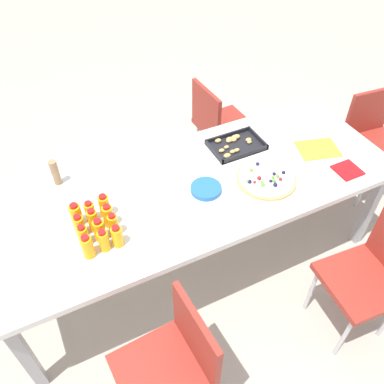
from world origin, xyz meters
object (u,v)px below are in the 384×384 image
(juice_bottle_7, at_px, (93,220))
(juice_bottle_10, at_px, (90,212))
(juice_bottle_4, at_px, (99,230))
(napkin_stack, at_px, (347,170))
(juice_bottle_9, at_px, (76,215))
(juice_bottle_3, at_px, (83,236))
(fruit_pizza, at_px, (266,179))
(cardboard_tube, at_px, (55,173))
(chair_end, at_px, (373,136))
(juice_bottle_6, at_px, (80,226))
(juice_bottle_5, at_px, (114,225))
(paper_folder, at_px, (318,149))
(chair_near_right, at_px, (374,273))
(chair_near_left, at_px, (174,362))
(juice_bottle_8, at_px, (108,216))
(juice_bottle_2, at_px, (117,236))
(chair_far_right, at_px, (218,123))
(plate_stack, at_px, (206,189))
(party_table, at_px, (195,192))
(juice_bottle_11, at_px, (105,206))
(snack_tray, at_px, (235,145))
(juice_bottle_0, at_px, (87,247))

(juice_bottle_7, xyz_separation_m, juice_bottle_10, (0.00, 0.07, -0.01))
(juice_bottle_4, bearing_deg, juice_bottle_7, 97.30)
(napkin_stack, bearing_deg, juice_bottle_9, 168.86)
(juice_bottle_3, distance_m, juice_bottle_7, 0.11)
(fruit_pizza, distance_m, cardboard_tube, 1.23)
(chair_end, distance_m, juice_bottle_6, 2.29)
(juice_bottle_5, height_order, juice_bottle_6, juice_bottle_5)
(juice_bottle_7, relative_size, juice_bottle_9, 1.01)
(chair_end, height_order, paper_folder, chair_end)
(chair_near_right, bearing_deg, chair_near_left, 92.40)
(chair_end, height_order, juice_bottle_8, juice_bottle_8)
(juice_bottle_2, xyz_separation_m, paper_folder, (1.41, 0.16, -0.06))
(chair_far_right, relative_size, chair_near_right, 1.00)
(plate_stack, bearing_deg, chair_near_right, -50.29)
(party_table, bearing_deg, juice_bottle_9, 178.90)
(juice_bottle_11, bearing_deg, juice_bottle_3, -137.02)
(snack_tray, relative_size, cardboard_tube, 2.06)
(juice_bottle_8, bearing_deg, juice_bottle_10, 134.50)
(chair_near_right, bearing_deg, juice_bottle_6, 65.15)
(chair_far_right, xyz_separation_m, juice_bottle_3, (-1.29, -0.91, 0.29))
(juice_bottle_6, height_order, cardboard_tube, cardboard_tube)
(juice_bottle_0, bearing_deg, juice_bottle_9, 88.74)
(chair_near_left, relative_size, fruit_pizza, 2.32)
(chair_far_right, relative_size, snack_tray, 2.41)
(juice_bottle_4, distance_m, plate_stack, 0.66)
(chair_near_right, bearing_deg, juice_bottle_11, 59.57)
(juice_bottle_7, distance_m, napkin_stack, 1.54)
(juice_bottle_5, xyz_separation_m, juice_bottle_6, (-0.16, 0.07, -0.00))
(juice_bottle_8, xyz_separation_m, cardboard_tube, (-0.17, 0.44, 0.01))
(juice_bottle_4, bearing_deg, fruit_pizza, -0.29)
(chair_end, bearing_deg, plate_stack, 11.37)
(chair_end, xyz_separation_m, juice_bottle_10, (-2.19, -0.08, 0.29))
(juice_bottle_3, distance_m, juice_bottle_5, 0.16)
(chair_near_right, height_order, cardboard_tube, cardboard_tube)
(juice_bottle_11, distance_m, paper_folder, 1.41)
(juice_bottle_7, distance_m, juice_bottle_11, 0.11)
(juice_bottle_2, relative_size, juice_bottle_6, 0.94)
(party_table, xyz_separation_m, juice_bottle_8, (-0.54, -0.07, 0.13))
(juice_bottle_8, xyz_separation_m, juice_bottle_10, (-0.08, 0.08, -0.01))
(chair_near_left, relative_size, juice_bottle_2, 6.14)
(party_table, height_order, chair_end, chair_end)
(chair_near_right, xyz_separation_m, fruit_pizza, (-0.28, 0.70, 0.24))
(juice_bottle_0, height_order, juice_bottle_10, juice_bottle_0)
(juice_bottle_0, distance_m, juice_bottle_6, 0.15)
(juice_bottle_7, relative_size, plate_stack, 0.82)
(juice_bottle_11, xyz_separation_m, cardboard_tube, (-0.18, 0.37, 0.01))
(chair_near_left, relative_size, juice_bottle_4, 5.74)
(juice_bottle_6, distance_m, juice_bottle_9, 0.09)
(snack_tray, xyz_separation_m, napkin_stack, (0.50, -0.51, -0.01))
(chair_end, xyz_separation_m, juice_bottle_4, (-2.18, -0.24, 0.29))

